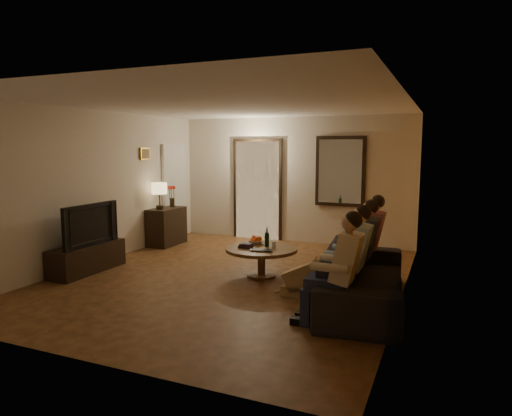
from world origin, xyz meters
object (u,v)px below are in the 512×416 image
at_px(person_a, 341,275).
at_px(dog, 301,276).
at_px(dresser, 167,226).
at_px(bowl, 256,242).
at_px(sofa, 364,277).
at_px(wine_bottle, 267,237).
at_px(table_lamp, 159,196).
at_px(laptop, 261,251).
at_px(tv_stand, 87,258).
at_px(person_d, 368,243).
at_px(person_c, 361,252).
at_px(tv, 85,224).
at_px(person_b, 352,262).
at_px(coffee_table, 261,262).

xyz_separation_m(person_a, dog, (-0.71, 0.85, -0.32)).
distance_m(dresser, bowl, 2.74).
relative_size(sofa, wine_bottle, 7.79).
height_order(table_lamp, laptop, table_lamp).
height_order(table_lamp, wine_bottle, table_lamp).
height_order(person_a, bowl, person_a).
xyz_separation_m(dog, wine_bottle, (-0.80, 0.81, 0.32)).
bearing_deg(tv_stand, person_d, 14.48).
xyz_separation_m(person_c, wine_bottle, (-1.51, 0.46, 0.01)).
distance_m(tv, person_d, 4.37).
xyz_separation_m(sofa, person_a, (-0.10, -0.90, 0.25)).
bearing_deg(bowl, tv, -156.71).
xyz_separation_m(table_lamp, laptop, (2.76, -1.45, -0.56)).
height_order(table_lamp, tv_stand, table_lamp).
height_order(person_c, bowl, person_c).
bearing_deg(tv_stand, dog, 2.28).
relative_size(person_c, laptop, 3.65).
relative_size(dog, wine_bottle, 1.81).
bearing_deg(person_a, sofa, 83.66).
height_order(tv_stand, sofa, sofa).
relative_size(tv_stand, bowl, 5.08).
bearing_deg(laptop, dresser, 139.25).
xyz_separation_m(tv_stand, person_b, (4.22, -0.11, 0.38)).
bearing_deg(person_a, laptop, 138.95).
distance_m(dresser, tv, 2.27).
bearing_deg(person_b, table_lamp, 153.28).
bearing_deg(wine_bottle, person_a, -47.55).
bearing_deg(sofa, person_b, 155.22).
bearing_deg(tv_stand, dresser, 90.00).
bearing_deg(person_b, tv_stand, 178.52).
height_order(table_lamp, dog, table_lamp).
bearing_deg(tv_stand, laptop, 11.61).
bearing_deg(dog, coffee_table, 135.06).
bearing_deg(laptop, tv, -177.94).
relative_size(tv_stand, tv, 1.15).
bearing_deg(tv, dog, -87.72).
distance_m(person_d, wine_bottle, 1.52).
xyz_separation_m(tv_stand, coffee_table, (2.66, 0.85, 0.01)).
bearing_deg(table_lamp, person_a, -32.84).
relative_size(sofa, bowl, 9.32).
bearing_deg(laptop, wine_bottle, 87.94).
height_order(person_c, person_d, same).
bearing_deg(person_d, wine_bottle, -174.57).
bearing_deg(tv_stand, bowl, 23.29).
bearing_deg(sofa, tv_stand, 86.18).
relative_size(dresser, person_b, 0.71).
relative_size(tv, bowl, 4.42).
xyz_separation_m(coffee_table, wine_bottle, (0.05, 0.10, 0.38)).
relative_size(tv, person_d, 0.95).
bearing_deg(person_b, bowl, 146.02).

